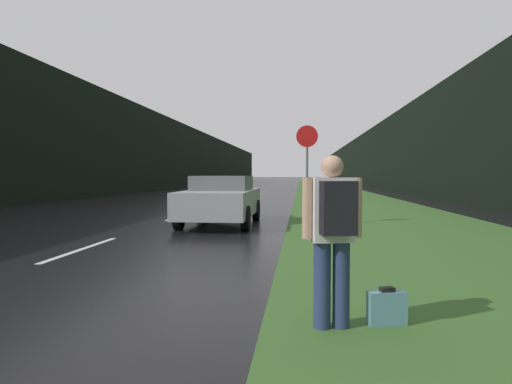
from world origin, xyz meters
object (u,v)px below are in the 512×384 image
suitcase (387,308)px  car_passing_near (221,199)px  stop_sign (307,166)px  hitchhiker_with_backpack (333,230)px

suitcase → car_passing_near: size_ratio=0.08×
stop_sign → hitchhiker_with_backpack: (0.12, -8.72, -0.75)m
hitchhiker_with_backpack → suitcase: bearing=6.2°
stop_sign → suitcase: 8.70m
car_passing_near → stop_sign: bearing=178.0°
hitchhiker_with_backpack → suitcase: hitchhiker_with_backpack is taller
suitcase → car_passing_near: bearing=97.8°
hitchhiker_with_backpack → car_passing_near: bearing=94.4°
car_passing_near → suitcase: bearing=109.7°
hitchhiker_with_backpack → car_passing_near: (-2.57, 8.80, -0.20)m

